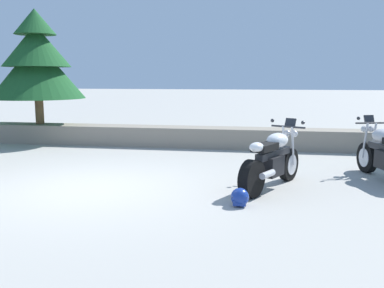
% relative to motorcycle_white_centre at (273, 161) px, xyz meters
% --- Properties ---
extents(ground_plane, '(120.00, 120.00, 0.00)m').
position_rel_motorcycle_white_centre_xyz_m(ground_plane, '(-3.20, -0.60, -0.49)').
color(ground_plane, '#A3A099').
extents(stone_wall, '(36.00, 0.80, 0.55)m').
position_rel_motorcycle_white_centre_xyz_m(stone_wall, '(-3.20, 4.20, -0.21)').
color(stone_wall, gray).
rests_on(stone_wall, ground).
extents(motorcycle_white_centre, '(1.13, 1.91, 1.18)m').
position_rel_motorcycle_white_centre_xyz_m(motorcycle_white_centre, '(0.00, 0.00, 0.00)').
color(motorcycle_white_centre, black).
rests_on(motorcycle_white_centre, ground).
extents(rider_helmet, '(0.28, 0.28, 0.28)m').
position_rel_motorcycle_white_centre_xyz_m(rider_helmet, '(-0.49, -1.19, -0.35)').
color(rider_helmet, navy).
rests_on(rider_helmet, ground).
extents(pine_tree_mid_left, '(2.72, 2.72, 3.34)m').
position_rel_motorcycle_white_centre_xyz_m(pine_tree_mid_left, '(-6.78, 4.26, 1.91)').
color(pine_tree_mid_left, brown).
rests_on(pine_tree_mid_left, stone_wall).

